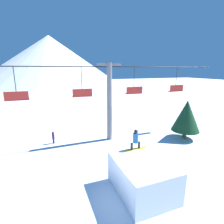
{
  "coord_description": "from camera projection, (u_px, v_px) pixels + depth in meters",
  "views": [
    {
      "loc": [
        -4.01,
        -7.39,
        7.12
      ],
      "look_at": [
        0.91,
        5.24,
        3.76
      ],
      "focal_mm": 28.0,
      "sensor_mm": 36.0,
      "label": 1
    }
  ],
  "objects": [
    {
      "name": "ground_plane",
      "position": [
        131.0,
        199.0,
        9.8
      ],
      "size": [
        220.0,
        220.0,
        0.0
      ],
      "primitive_type": "plane",
      "color": "white"
    },
    {
      "name": "mountain_ridge",
      "position": [
        50.0,
        60.0,
        85.13
      ],
      "size": [
        66.96,
        66.96,
        22.72
      ],
      "color": "silver",
      "rests_on": "ground_plane"
    },
    {
      "name": "snow_ramp",
      "position": [
        142.0,
        177.0,
        10.21
      ],
      "size": [
        2.92,
        3.76,
        1.96
      ],
      "color": "white",
      "rests_on": "ground_plane"
    },
    {
      "name": "snowboarder",
      "position": [
        136.0,
        139.0,
        11.37
      ],
      "size": [
        1.56,
        0.35,
        1.36
      ],
      "color": "yellow",
      "rests_on": "snow_ramp"
    },
    {
      "name": "chairlift",
      "position": [
        109.0,
        97.0,
        17.14
      ],
      "size": [
        25.26,
        0.51,
        7.72
      ],
      "color": "slate",
      "rests_on": "ground_plane"
    },
    {
      "name": "pine_tree_near",
      "position": [
        186.0,
        116.0,
        17.88
      ],
      "size": [
        2.82,
        2.82,
        4.06
      ],
      "color": "#4C3823",
      "rests_on": "ground_plane"
    },
    {
      "name": "distant_skier",
      "position": [
        53.0,
        137.0,
        17.01
      ],
      "size": [
        0.24,
        0.24,
        1.23
      ],
      "color": "black",
      "rests_on": "ground_plane"
    }
  ]
}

